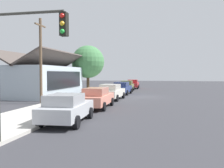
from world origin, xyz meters
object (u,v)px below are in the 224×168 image
at_px(car_coral, 97,98).
at_px(utility_pole_wooden, 41,59).
at_px(traffic_light_main, 23,51).
at_px(shade_tree, 88,62).
at_px(car_ivory, 111,92).
at_px(car_cherry, 133,84).
at_px(car_olive, 127,86).
at_px(car_silver, 67,108).
at_px(car_navy, 122,88).
at_px(fire_hydrant_red, 84,99).

distance_m(car_coral, utility_pole_wooden, 6.63).
bearing_deg(traffic_light_main, shade_tree, 12.73).
bearing_deg(car_ivory, car_cherry, 2.64).
xyz_separation_m(car_coral, car_olive, (18.35, 0.29, 0.00)).
distance_m(shade_tree, traffic_light_main, 27.93).
relative_size(car_silver, car_coral, 0.93).
relative_size(car_cherry, traffic_light_main, 0.91).
height_order(car_olive, shade_tree, shade_tree).
distance_m(car_navy, fire_hydrant_red, 10.84).
relative_size(car_navy, car_olive, 0.96).
height_order(utility_pole_wooden, fire_hydrant_red, utility_pole_wooden).
xyz_separation_m(car_ivory, traffic_light_main, (-16.12, -0.21, 2.67)).
distance_m(car_navy, car_cherry, 11.96).
height_order(car_silver, fire_hydrant_red, car_silver).
distance_m(traffic_light_main, fire_hydrant_red, 12.30).
bearing_deg(car_silver, utility_pole_wooden, 33.12).
distance_m(car_ivory, fire_hydrant_red, 4.55).
bearing_deg(car_olive, traffic_light_main, 178.38).
height_order(car_coral, utility_pole_wooden, utility_pole_wooden).
distance_m(car_olive, shade_tree, 6.94).
xyz_separation_m(car_navy, utility_pole_wooden, (-10.73, 5.52, 3.11)).
relative_size(car_coral, car_ivory, 1.00).
bearing_deg(utility_pole_wooden, car_cherry, -13.59).
xyz_separation_m(car_olive, utility_pole_wooden, (-16.64, 5.31, 3.11)).
bearing_deg(fire_hydrant_red, car_ivory, -18.58).
xyz_separation_m(car_silver, car_navy, (18.18, -0.05, -0.00)).
relative_size(car_ivory, utility_pole_wooden, 0.66).
height_order(car_olive, fire_hydrant_red, car_olive).
bearing_deg(fire_hydrant_red, car_navy, -8.06).
xyz_separation_m(car_ivory, car_navy, (6.43, -0.07, -0.00)).
bearing_deg(shade_tree, car_cherry, -39.39).
bearing_deg(car_navy, car_cherry, 2.50).
distance_m(car_coral, fire_hydrant_red, 2.36).
xyz_separation_m(car_silver, utility_pole_wooden, (7.44, 5.47, 3.11)).
bearing_deg(car_navy, car_coral, -177.29).
bearing_deg(car_ivory, utility_pole_wooden, 131.11).
xyz_separation_m(car_navy, car_cherry, (11.96, 0.03, 0.00)).
height_order(car_ivory, fire_hydrant_red, car_ivory).
bearing_deg(car_coral, utility_pole_wooden, 72.21).
xyz_separation_m(car_silver, car_ivory, (11.75, 0.03, 0.00)).
bearing_deg(car_ivory, car_olive, 3.41).
bearing_deg(fire_hydrant_red, car_olive, -4.50).
bearing_deg(car_ivory, shade_tree, 30.90).
distance_m(car_ivory, car_navy, 6.43).
xyz_separation_m(shade_tree, utility_pole_wooden, (-15.42, -0.49, -0.49)).
distance_m(car_coral, shade_tree, 18.53).
relative_size(car_ivory, fire_hydrant_red, 6.96).
bearing_deg(utility_pole_wooden, car_ivory, -51.66).
distance_m(car_ivory, utility_pole_wooden, 7.61).
bearing_deg(shade_tree, car_ivory, -151.87).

